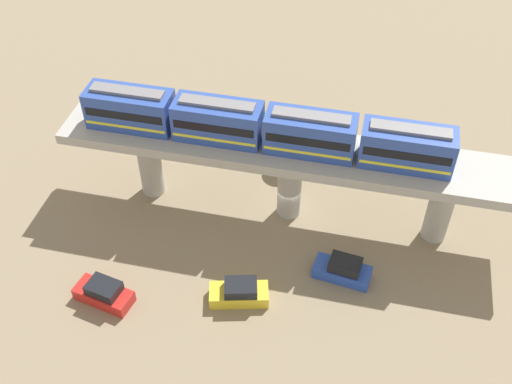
# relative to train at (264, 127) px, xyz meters

# --- Properties ---
(ground_plane) EXTENTS (120.00, 120.00, 0.00)m
(ground_plane) POSITION_rel_train_xyz_m (0.00, 2.15, -8.38)
(ground_plane) COLOR #84755B
(viaduct) EXTENTS (5.20, 35.80, 6.85)m
(viaduct) POSITION_rel_train_xyz_m (0.00, 2.15, -2.98)
(viaduct) COLOR #A8A59E
(viaduct) RESTS_ON ground
(train) EXTENTS (2.64, 27.45, 3.24)m
(train) POSITION_rel_train_xyz_m (0.00, 0.00, 0.00)
(train) COLOR #2D4CA5
(train) RESTS_ON viaduct
(parked_car_red) EXTENTS (2.59, 4.47, 1.76)m
(parked_car_red) POSITION_rel_train_xyz_m (11.63, -9.03, -7.64)
(parked_car_red) COLOR red
(parked_car_red) RESTS_ON ground
(parked_car_blue) EXTENTS (2.33, 4.40, 1.76)m
(parked_car_blue) POSITION_rel_train_xyz_m (5.76, 7.30, -7.64)
(parked_car_blue) COLOR #284CB7
(parked_car_blue) RESTS_ON ground
(parked_car_yellow) EXTENTS (2.77, 4.51, 1.76)m
(parked_car_yellow) POSITION_rel_train_xyz_m (9.45, 0.36, -7.64)
(parked_car_yellow) COLOR yellow
(parked_car_yellow) RESTS_ON ground
(tree_near_viaduct) EXTENTS (3.23, 3.23, 5.08)m
(tree_near_viaduct) POSITION_rel_train_xyz_m (-7.04, 1.81, -4.93)
(tree_near_viaduct) COLOR brown
(tree_near_viaduct) RESTS_ON ground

